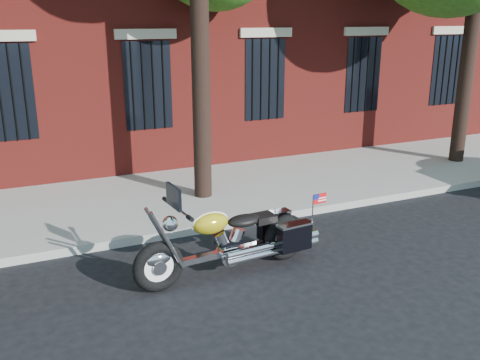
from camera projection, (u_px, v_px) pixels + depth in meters
name	position (u px, v px, depth m)	size (l,w,h in m)	color
ground	(238.00, 262.00, 8.45)	(120.00, 120.00, 0.00)	black
curb	(207.00, 227.00, 9.63)	(40.00, 0.16, 0.15)	gray
sidewalk	(175.00, 197.00, 11.27)	(40.00, 3.60, 0.15)	gray
motorcycle	(235.00, 241.00, 7.95)	(3.03, 0.99, 1.52)	black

